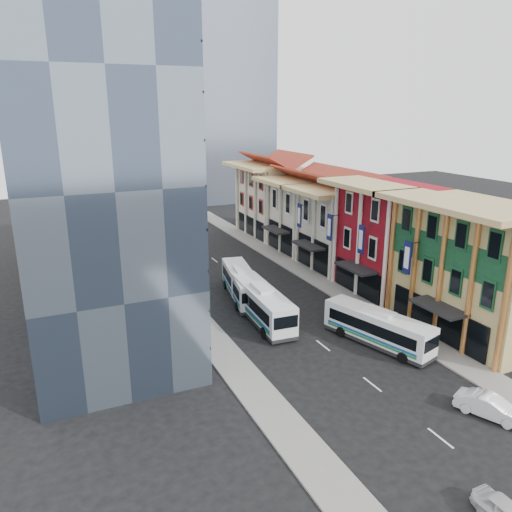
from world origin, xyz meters
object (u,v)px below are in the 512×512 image
bus_left_near (262,303)px  bus_right (378,327)px  shophouse_tan (476,270)px  office_tower (90,169)px  sedan_right (490,407)px  bus_left_far (241,283)px

bus_left_near → bus_right: bearing=-48.2°
shophouse_tan → office_tower: (-31.00, 14.00, 9.00)m
shophouse_tan → bus_right: (-9.58, 1.26, -4.34)m
shophouse_tan → bus_right: shophouse_tan is taller
shophouse_tan → office_tower: office_tower is taller
office_tower → bus_right: 28.27m
sedan_right → bus_left_far: bearing=79.1°
shophouse_tan → sedan_right: 15.04m
sedan_right → bus_right: bearing=66.4°
bus_left_near → bus_left_far: bus_left_near is taller
bus_left_far → sedan_right: bus_left_far is taller
office_tower → bus_left_near: 19.91m
bus_left_near → sedan_right: bearing=-67.2°
bus_left_far → bus_left_near: bearing=-83.8°
bus_left_near → bus_right: bus_left_near is taller
shophouse_tan → sedan_right: shophouse_tan is taller
bus_left_far → sedan_right: 27.95m
shophouse_tan → office_tower: bearing=155.7°
bus_right → shophouse_tan: bearing=-24.1°
office_tower → bus_right: (21.42, -12.74, -13.34)m
bus_left_near → bus_right: (7.03, -8.85, -0.15)m
bus_left_near → bus_left_far: (0.52, 6.39, -0.09)m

